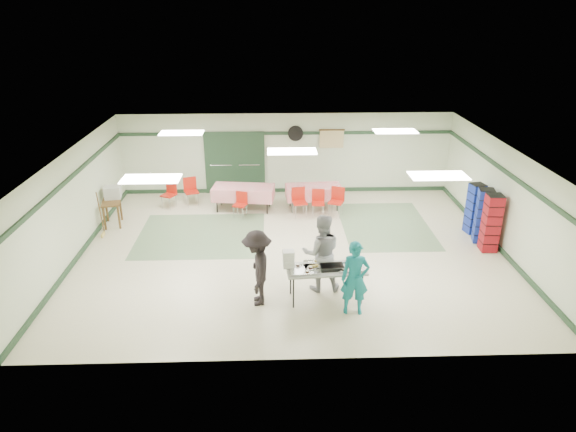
{
  "coord_description": "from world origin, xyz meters",
  "views": [
    {
      "loc": [
        -0.51,
        -12.15,
        6.07
      ],
      "look_at": [
        -0.11,
        -0.3,
        1.09
      ],
      "focal_mm": 32.0,
      "sensor_mm": 36.0,
      "label": 1
    }
  ],
  "objects_px": {
    "volunteer_dark": "(257,268)",
    "office_printer": "(113,192)",
    "chair_b": "(299,199)",
    "chair_loose_a": "(191,188)",
    "dining_table_b": "(243,192)",
    "chair_c": "(337,198)",
    "chair_d": "(241,202)",
    "crate_stack_blue_b": "(483,216)",
    "printer_table": "(112,205)",
    "chair_loose_b": "(170,192)",
    "chair_a": "(318,200)",
    "crate_stack_red": "(491,223)",
    "serving_table": "(326,270)",
    "volunteer_teal": "(355,278)",
    "broom": "(100,213)",
    "volunteer_grey": "(321,253)",
    "crate_stack_blue_a": "(475,209)",
    "dining_table_a": "(314,191)"
  },
  "relations": [
    {
      "from": "chair_a",
      "to": "broom",
      "type": "relative_size",
      "value": 0.63
    },
    {
      "from": "chair_d",
      "to": "office_printer",
      "type": "bearing_deg",
      "value": -156.15
    },
    {
      "from": "chair_c",
      "to": "chair_b",
      "type": "bearing_deg",
      "value": -157.7
    },
    {
      "from": "volunteer_dark",
      "to": "crate_stack_blue_a",
      "type": "distance_m",
      "value": 6.92
    },
    {
      "from": "chair_c",
      "to": "volunteer_teal",
      "type": "bearing_deg",
      "value": -70.55
    },
    {
      "from": "broom",
      "to": "crate_stack_red",
      "type": "bearing_deg",
      "value": -3.59
    },
    {
      "from": "chair_loose_b",
      "to": "printer_table",
      "type": "height_order",
      "value": "chair_loose_b"
    },
    {
      "from": "chair_c",
      "to": "volunteer_grey",
      "type": "bearing_deg",
      "value": -79.09
    },
    {
      "from": "crate_stack_blue_b",
      "to": "printer_table",
      "type": "distance_m",
      "value": 10.41
    },
    {
      "from": "chair_b",
      "to": "chair_loose_a",
      "type": "height_order",
      "value": "chair_loose_a"
    },
    {
      "from": "office_printer",
      "to": "dining_table_b",
      "type": "bearing_deg",
      "value": 3.74
    },
    {
      "from": "printer_table",
      "to": "chair_c",
      "type": "bearing_deg",
      "value": -5.8
    },
    {
      "from": "serving_table",
      "to": "volunteer_dark",
      "type": "xyz_separation_m",
      "value": [
        -1.48,
        -0.09,
        0.13
      ]
    },
    {
      "from": "dining_table_b",
      "to": "crate_stack_blue_a",
      "type": "xyz_separation_m",
      "value": [
        6.54,
        -1.96,
        0.15
      ]
    },
    {
      "from": "volunteer_grey",
      "to": "broom",
      "type": "height_order",
      "value": "volunteer_grey"
    },
    {
      "from": "chair_loose_a",
      "to": "crate_stack_red",
      "type": "height_order",
      "value": "crate_stack_red"
    },
    {
      "from": "volunteer_teal",
      "to": "chair_loose_a",
      "type": "distance_m",
      "value": 7.67
    },
    {
      "from": "dining_table_b",
      "to": "broom",
      "type": "height_order",
      "value": "broom"
    },
    {
      "from": "chair_a",
      "to": "chair_loose_b",
      "type": "height_order",
      "value": "chair_loose_b"
    },
    {
      "from": "chair_c",
      "to": "dining_table_b",
      "type": "bearing_deg",
      "value": -168.71
    },
    {
      "from": "volunteer_dark",
      "to": "chair_loose_b",
      "type": "height_order",
      "value": "volunteer_dark"
    },
    {
      "from": "dining_table_a",
      "to": "chair_c",
      "type": "height_order",
      "value": "chair_c"
    },
    {
      "from": "chair_loose_a",
      "to": "office_printer",
      "type": "height_order",
      "value": "office_printer"
    },
    {
      "from": "chair_loose_b",
      "to": "chair_a",
      "type": "bearing_deg",
      "value": 17.54
    },
    {
      "from": "volunteer_teal",
      "to": "office_printer",
      "type": "distance_m",
      "value": 8.1
    },
    {
      "from": "volunteer_dark",
      "to": "crate_stack_blue_a",
      "type": "xyz_separation_m",
      "value": [
        5.99,
        3.48,
        -0.12
      ]
    },
    {
      "from": "chair_loose_b",
      "to": "broom",
      "type": "height_order",
      "value": "broom"
    },
    {
      "from": "chair_a",
      "to": "crate_stack_blue_b",
      "type": "xyz_separation_m",
      "value": [
        4.25,
        -2.0,
        0.25
      ]
    },
    {
      "from": "chair_b",
      "to": "chair_loose_a",
      "type": "xyz_separation_m",
      "value": [
        -3.41,
        1.05,
        0.01
      ]
    },
    {
      "from": "volunteer_teal",
      "to": "broom",
      "type": "height_order",
      "value": "volunteer_teal"
    },
    {
      "from": "dining_table_b",
      "to": "chair_c",
      "type": "height_order",
      "value": "chair_c"
    },
    {
      "from": "dining_table_b",
      "to": "crate_stack_red",
      "type": "xyz_separation_m",
      "value": [
        6.54,
        -3.1,
        0.21
      ]
    },
    {
      "from": "broom",
      "to": "chair_a",
      "type": "bearing_deg",
      "value": 15.08
    },
    {
      "from": "volunteer_grey",
      "to": "chair_loose_a",
      "type": "height_order",
      "value": "volunteer_grey"
    },
    {
      "from": "chair_b",
      "to": "chair_loose_a",
      "type": "relative_size",
      "value": 0.99
    },
    {
      "from": "chair_a",
      "to": "printer_table",
      "type": "relative_size",
      "value": 0.97
    },
    {
      "from": "volunteer_teal",
      "to": "crate_stack_blue_a",
      "type": "xyz_separation_m",
      "value": [
        3.97,
        3.92,
        -0.08
      ]
    },
    {
      "from": "volunteer_teal",
      "to": "crate_stack_blue_a",
      "type": "distance_m",
      "value": 5.58
    },
    {
      "from": "printer_table",
      "to": "volunteer_dark",
      "type": "bearing_deg",
      "value": -55.51
    },
    {
      "from": "crate_stack_red",
      "to": "printer_table",
      "type": "bearing_deg",
      "value": 168.92
    },
    {
      "from": "serving_table",
      "to": "office_printer",
      "type": "height_order",
      "value": "office_printer"
    },
    {
      "from": "crate_stack_red",
      "to": "broom",
      "type": "bearing_deg",
      "value": 173.11
    },
    {
      "from": "volunteer_teal",
      "to": "chair_c",
      "type": "relative_size",
      "value": 1.82
    },
    {
      "from": "dining_table_b",
      "to": "chair_a",
      "type": "relative_size",
      "value": 2.38
    },
    {
      "from": "chair_c",
      "to": "printer_table",
      "type": "height_order",
      "value": "chair_c"
    },
    {
      "from": "volunteer_dark",
      "to": "office_printer",
      "type": "bearing_deg",
      "value": -139.97
    },
    {
      "from": "dining_table_a",
      "to": "chair_c",
      "type": "xyz_separation_m",
      "value": [
        0.66,
        -0.57,
        -0.03
      ]
    },
    {
      "from": "volunteer_teal",
      "to": "volunteer_dark",
      "type": "bearing_deg",
      "value": 171.08
    },
    {
      "from": "dining_table_b",
      "to": "chair_loose_a",
      "type": "bearing_deg",
      "value": 171.09
    },
    {
      "from": "chair_loose_b",
      "to": "printer_table",
      "type": "distance_m",
      "value": 1.97
    }
  ]
}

